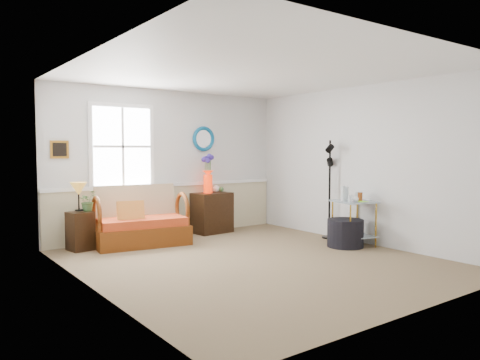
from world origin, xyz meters
TOP-DOWN VIEW (x-y plane):
  - floor at (0.00, 0.00)m, footprint 4.50×5.00m
  - ceiling at (0.00, 0.00)m, footprint 4.50×5.00m
  - walls at (0.00, 0.00)m, footprint 4.51×5.01m
  - wainscot at (0.00, 2.48)m, footprint 4.46×0.02m
  - chair_rail at (0.00, 2.47)m, footprint 4.46×0.04m
  - window at (-0.90, 2.47)m, footprint 1.14×0.06m
  - picture at (-1.92, 2.48)m, footprint 0.28×0.03m
  - mirror at (0.70, 2.48)m, footprint 0.47×0.07m
  - loveseat at (-0.79, 2.00)m, footprint 1.58×1.04m
  - throw_pillow at (-1.00, 1.94)m, footprint 0.43×0.19m
  - lamp_stand at (-1.72, 2.18)m, footprint 0.39×0.39m
  - table_lamp at (-1.73, 2.18)m, footprint 0.33×0.33m
  - potted_plant at (-1.59, 2.20)m, footprint 0.40×0.42m
  - cabinet at (0.74, 2.26)m, footprint 0.73×0.51m
  - flower_vase at (0.68, 2.29)m, footprint 0.27×0.27m
  - side_table at (1.93, -0.10)m, footprint 0.70×0.70m
  - tabletop_items at (1.90, -0.11)m, footprint 0.46×0.46m
  - floor_lamp at (2.10, 0.59)m, footprint 0.28×0.28m
  - ottoman at (1.76, -0.08)m, footprint 0.72×0.72m

SIDE VIEW (x-z plane):
  - floor at x=0.00m, z-range -0.01..0.01m
  - ottoman at x=1.76m, z-range 0.00..0.44m
  - lamp_stand at x=-1.72m, z-range 0.00..0.59m
  - side_table at x=1.93m, z-range 0.00..0.73m
  - cabinet at x=0.74m, z-range 0.00..0.75m
  - wainscot at x=0.00m, z-range 0.00..0.90m
  - loveseat at x=-0.79m, z-range 0.00..0.96m
  - throw_pillow at x=-1.00m, z-range 0.31..0.73m
  - potted_plant at x=-1.59m, z-range 0.59..0.84m
  - table_lamp at x=-1.73m, z-range 0.59..1.05m
  - tabletop_items at x=1.90m, z-range 0.73..0.97m
  - floor_lamp at x=2.10m, z-range 0.00..1.71m
  - chair_rail at x=0.00m, z-range 0.89..0.95m
  - flower_vase at x=0.68m, z-range 0.75..1.45m
  - walls at x=0.00m, z-range 0.00..2.60m
  - picture at x=-1.92m, z-range 1.41..1.69m
  - window at x=-0.90m, z-range 0.88..2.32m
  - mirror at x=0.70m, z-range 1.51..1.99m
  - ceiling at x=0.00m, z-range 2.60..2.60m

